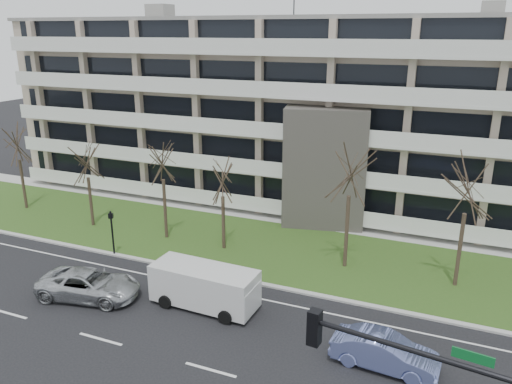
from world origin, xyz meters
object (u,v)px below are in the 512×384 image
at_px(pedestrian_signal, 112,227).
at_px(blue_sedan, 385,352).
at_px(white_van, 206,284).
at_px(silver_pickup, 89,284).

bearing_deg(pedestrian_signal, blue_sedan, -35.47).
bearing_deg(white_van, blue_sedan, -6.85).
relative_size(silver_pickup, white_van, 0.96).
distance_m(silver_pickup, pedestrian_signal, 5.61).
bearing_deg(silver_pickup, white_van, -86.51).
height_order(white_van, pedestrian_signal, pedestrian_signal).
bearing_deg(blue_sedan, pedestrian_signal, 78.98).
bearing_deg(blue_sedan, white_van, 84.98).
height_order(silver_pickup, blue_sedan, silver_pickup).
xyz_separation_m(silver_pickup, pedestrian_signal, (-2.22, 5.02, 1.19)).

